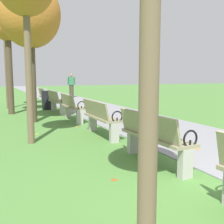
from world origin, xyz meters
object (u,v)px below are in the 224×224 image
at_px(park_bench_3, 100,117).
at_px(park_bench_4, 72,107).
at_px(trash_bin, 47,100).
at_px(tree_3, 30,15).
at_px(park_bench_2, 153,136).
at_px(pedestrian_walking, 71,84).
at_px(tree_4, 7,28).
at_px(park_bench_6, 45,97).
at_px(tree_5, 4,12).
at_px(park_bench_5, 57,101).

distance_m(park_bench_3, park_bench_4, 2.58).
xyz_separation_m(park_bench_4, trash_bin, (-0.15, 3.51, -0.06)).
distance_m(park_bench_4, tree_3, 3.14).
distance_m(park_bench_2, pedestrian_walking, 14.90).
height_order(park_bench_3, park_bench_4, same).
xyz_separation_m(tree_3, tree_4, (-0.52, 2.31, -0.06)).
bearing_deg(park_bench_2, tree_3, 102.80).
distance_m(park_bench_4, trash_bin, 3.51).
height_order(park_bench_6, tree_5, tree_5).
bearing_deg(tree_5, park_bench_5, -55.46).
distance_m(park_bench_5, trash_bin, 1.29).
bearing_deg(park_bench_5, park_bench_3, -90.00).
relative_size(park_bench_4, pedestrian_walking, 0.99).
distance_m(tree_5, trash_bin, 4.36).
distance_m(park_bench_5, pedestrian_walking, 7.91).
relative_size(park_bench_3, tree_4, 0.39).
distance_m(tree_5, pedestrian_walking, 7.45).
distance_m(park_bench_4, tree_5, 6.30).
xyz_separation_m(park_bench_6, tree_4, (-1.72, -2.19, 2.83)).
relative_size(tree_5, trash_bin, 6.07).
xyz_separation_m(tree_4, tree_5, (0.02, 2.10, 1.01)).
relative_size(park_bench_3, pedestrian_walking, 0.99).
relative_size(park_bench_2, tree_3, 0.36).
bearing_deg(park_bench_3, park_bench_4, 90.00).
bearing_deg(park_bench_4, tree_5, 109.89).
relative_size(park_bench_2, park_bench_3, 1.01).
bearing_deg(pedestrian_walking, park_bench_3, -102.54).
bearing_deg(tree_3, park_bench_2, -77.20).
relative_size(park_bench_4, park_bench_6, 1.00).
height_order(tree_5, pedestrian_walking, tree_5).
distance_m(tree_3, tree_5, 4.54).
height_order(tree_3, tree_4, tree_3).
bearing_deg(tree_5, pedestrian_walking, 48.23).
xyz_separation_m(park_bench_4, pedestrian_walking, (2.72, 9.65, 0.44)).
xyz_separation_m(park_bench_4, tree_4, (-1.72, 2.60, 2.83)).
distance_m(tree_4, tree_5, 2.33).
xyz_separation_m(park_bench_2, park_bench_5, (-0.00, 7.22, 0.00)).
relative_size(park_bench_4, tree_3, 0.36).
xyz_separation_m(park_bench_3, tree_3, (-1.20, 2.87, 2.88)).
bearing_deg(park_bench_5, park_bench_6, 90.00).
bearing_deg(tree_4, pedestrian_walking, 57.79).
height_order(park_bench_3, park_bench_5, same).
bearing_deg(park_bench_2, trash_bin, 90.99).
relative_size(tree_4, pedestrian_walking, 2.55).
xyz_separation_m(park_bench_6, tree_3, (-1.20, -4.50, 2.88)).
xyz_separation_m(park_bench_5, pedestrian_walking, (2.72, 7.42, 0.44)).
height_order(tree_3, trash_bin, tree_3).
xyz_separation_m(tree_5, pedestrian_walking, (4.42, 4.95, -3.39)).
bearing_deg(tree_3, park_bench_6, 75.06).
bearing_deg(trash_bin, park_bench_2, -89.01).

